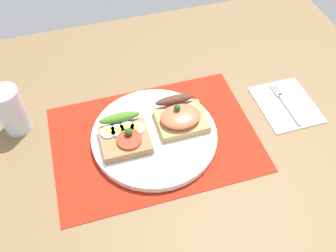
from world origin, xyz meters
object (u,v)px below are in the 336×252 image
object	(u,v)px
napkin	(286,104)
fork	(285,102)
sandwich_egg_tomato	(124,136)
sandwich_salmon	(180,116)
drinking_glass	(11,110)
plate	(154,136)

from	to	relation	value
napkin	fork	size ratio (longest dim) A/B	1.11
sandwich_egg_tomato	napkin	size ratio (longest dim) A/B	0.68
sandwich_salmon	drinking_glass	size ratio (longest dim) A/B	0.96
fork	drinking_glass	distance (cm)	60.06
sandwich_egg_tomato	fork	size ratio (longest dim) A/B	0.75
napkin	drinking_glass	bearing A→B (deg)	169.71
plate	sandwich_egg_tomato	world-z (taller)	sandwich_egg_tomato
sandwich_egg_tomato	napkin	xyz separation A→B (cm)	(37.93, 0.80, -2.96)
plate	fork	xyz separation A→B (cm)	(31.38, 1.24, -0.29)
plate	sandwich_egg_tomato	bearing A→B (deg)	179.04
sandwich_salmon	fork	distance (cm)	25.39
napkin	sandwich_egg_tomato	bearing A→B (deg)	-178.79
plate	drinking_glass	size ratio (longest dim) A/B	2.42
sandwich_salmon	fork	world-z (taller)	sandwich_salmon
napkin	drinking_glass	size ratio (longest dim) A/B	1.36
sandwich_salmon	napkin	size ratio (longest dim) A/B	0.70
sandwich_salmon	fork	bearing A→B (deg)	-0.67
sandwich_egg_tomato	sandwich_salmon	distance (cm)	12.49
sandwich_salmon	drinking_glass	distance (cm)	35.27
sandwich_salmon	napkin	xyz separation A→B (cm)	(25.53, -0.63, -3.33)
sandwich_salmon	sandwich_egg_tomato	bearing A→B (deg)	-173.42
napkin	drinking_glass	distance (cm)	60.45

